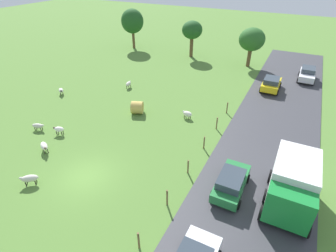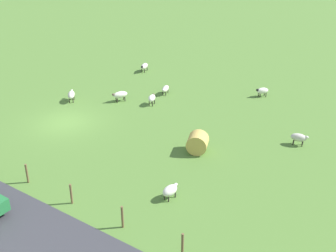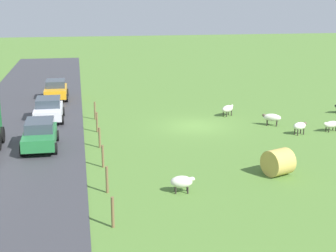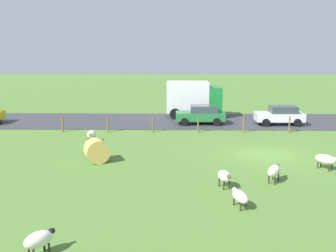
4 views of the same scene
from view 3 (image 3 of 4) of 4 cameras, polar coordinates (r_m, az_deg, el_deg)
name	(u,v)px [view 3 (image 3 of 4)]	position (r m, az deg, el deg)	size (l,w,h in m)	color
ground_plane	(196,126)	(33.05, 3.23, -0.01)	(160.00, 160.00, 0.00)	#517A33
road_strip	(20,134)	(32.39, -16.85, -0.89)	(8.00, 80.00, 0.06)	#38383D
sheep_1	(300,126)	(31.93, 15.05, -0.01)	(1.07, 0.74, 0.80)	white
sheep_3	(228,109)	(35.94, 6.94, 2.00)	(1.23, 1.13, 0.80)	beige
sheep_4	(331,125)	(33.30, 18.41, 0.17)	(1.25, 0.76, 0.69)	beige
sheep_6	(182,182)	(21.81, 1.61, -6.51)	(1.12, 0.66, 0.78)	silver
sheep_7	(272,118)	(33.75, 11.98, 0.97)	(1.27, 1.01, 0.81)	silver
hay_bale_0	(278,162)	(24.45, 12.66, -4.13)	(1.30, 1.30, 1.16)	tan
fence_post_0	(95,111)	(35.06, -8.49, 1.78)	(0.12, 0.12, 1.27)	brown
fence_post_1	(97,122)	(31.72, -8.25, 0.44)	(0.12, 0.12, 1.30)	brown
fence_post_2	(100,138)	(28.42, -7.95, -1.35)	(0.12, 0.12, 1.19)	brown
fence_post_3	(103,156)	(25.14, -7.58, -3.50)	(0.12, 0.12, 1.17)	brown
fence_post_4	(107,180)	(21.90, -7.10, -6.21)	(0.12, 0.12, 1.23)	brown
fence_post_5	(113,212)	(18.74, -6.44, -9.93)	(0.12, 0.12, 1.23)	brown
car_0	(40,134)	(28.84, -14.65, -0.90)	(1.98, 4.06, 1.55)	#237238
car_3	(56,90)	(42.38, -12.90, 4.15)	(1.99, 3.87, 1.59)	orange
car_4	(49,109)	(35.15, -13.70, 1.93)	(2.07, 3.89, 1.55)	silver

